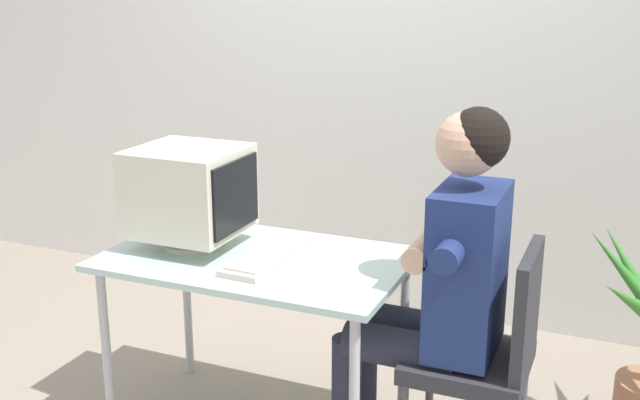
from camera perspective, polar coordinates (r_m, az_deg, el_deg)
wall_back at (r=3.93m, az=8.70°, el=12.45°), size 8.00×0.10×3.00m
desk at (r=2.93m, az=-4.75°, el=-5.49°), size 1.13×0.69×0.74m
crt_monitor at (r=2.98m, az=-9.65°, el=0.63°), size 0.41×0.38×0.39m
keyboard at (r=2.86m, az=-3.84°, el=-4.18°), size 0.18×0.47×0.03m
office_chair at (r=2.76m, az=12.33°, el=-10.81°), size 0.41×0.41×0.88m
person_seated at (r=2.70m, az=8.85°, el=-5.69°), size 0.70×0.56×1.35m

